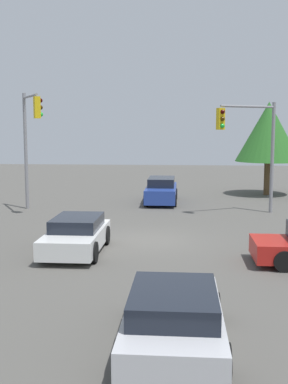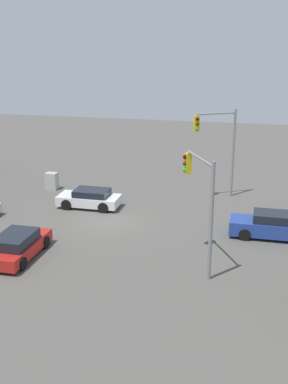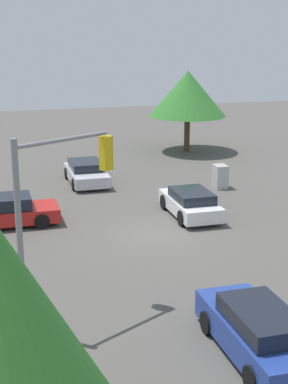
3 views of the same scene
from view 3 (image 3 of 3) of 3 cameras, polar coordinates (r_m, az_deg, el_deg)
ground_plane at (r=25.17m, az=1.10°, el=-4.15°), size 80.00×80.00×0.00m
sedan_white at (r=27.50m, az=4.54°, el=-1.08°), size 4.15×1.94×1.26m
sedan_silver at (r=33.33m, az=-5.62°, el=1.89°), size 4.23×2.05×1.23m
sedan_red at (r=26.83m, az=-13.12°, el=-1.83°), size 2.01×4.38×1.35m
sedan_blue at (r=16.42m, az=10.96°, el=-13.21°), size 4.71×1.87×1.48m
traffic_signal_cross at (r=17.14m, az=-8.34°, el=-0.20°), size 1.89×3.13×5.73m
electrical_cabinet at (r=32.42m, az=7.39°, el=1.50°), size 0.85×0.67×1.28m
tree_right at (r=41.28m, az=4.26°, el=9.50°), size 5.35×5.35×5.62m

